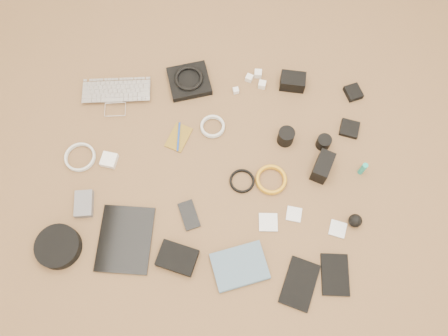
# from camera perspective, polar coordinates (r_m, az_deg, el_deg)

# --- Properties ---
(laptop) EXTENTS (0.34, 0.26, 0.03)m
(laptop) POSITION_cam_1_polar(r_m,az_deg,el_deg) (2.13, -13.89, 8.67)
(laptop) COLOR silver
(laptop) RESTS_ON ground
(headphone_pouch) EXTENTS (0.23, 0.23, 0.03)m
(headphone_pouch) POSITION_cam_1_polar(r_m,az_deg,el_deg) (2.12, -4.57, 11.24)
(headphone_pouch) COLOR black
(headphone_pouch) RESTS_ON ground
(headphones) EXTENTS (0.15, 0.15, 0.02)m
(headphones) POSITION_cam_1_polar(r_m,az_deg,el_deg) (2.10, -4.62, 11.61)
(headphones) COLOR black
(headphones) RESTS_ON headphone_pouch
(charger_a) EXTENTS (0.04, 0.04, 0.03)m
(charger_a) POSITION_cam_1_polar(r_m,az_deg,el_deg) (2.13, 3.32, 11.65)
(charger_a) COLOR white
(charger_a) RESTS_ON ground
(charger_b) EXTENTS (0.03, 0.03, 0.03)m
(charger_b) POSITION_cam_1_polar(r_m,az_deg,el_deg) (2.14, 4.47, 12.18)
(charger_b) COLOR white
(charger_b) RESTS_ON ground
(charger_c) EXTENTS (0.04, 0.04, 0.03)m
(charger_c) POSITION_cam_1_polar(r_m,az_deg,el_deg) (2.11, 5.00, 10.80)
(charger_c) COLOR white
(charger_c) RESTS_ON ground
(charger_d) EXTENTS (0.03, 0.03, 0.02)m
(charger_d) POSITION_cam_1_polar(r_m,az_deg,el_deg) (2.09, 1.56, 10.08)
(charger_d) COLOR white
(charger_d) RESTS_ON ground
(dslr_camera) EXTENTS (0.12, 0.09, 0.07)m
(dslr_camera) POSITION_cam_1_polar(r_m,az_deg,el_deg) (2.12, 8.95, 11.09)
(dslr_camera) COLOR black
(dslr_camera) RESTS_ON ground
(lens_pouch) EXTENTS (0.09, 0.10, 0.03)m
(lens_pouch) POSITION_cam_1_polar(r_m,az_deg,el_deg) (2.17, 16.53, 9.44)
(lens_pouch) COLOR black
(lens_pouch) RESTS_ON ground
(notebook_olive) EXTENTS (0.12, 0.15, 0.01)m
(notebook_olive) POSITION_cam_1_polar(r_m,az_deg,el_deg) (2.00, -5.94, 4.00)
(notebook_olive) COLOR olive
(notebook_olive) RESTS_ON ground
(pen_blue) EXTENTS (0.01, 0.14, 0.01)m
(pen_blue) POSITION_cam_1_polar(r_m,az_deg,el_deg) (1.99, -5.96, 4.09)
(pen_blue) COLOR #143CA7
(pen_blue) RESTS_ON notebook_olive
(cable_white_a) EXTENTS (0.14, 0.14, 0.01)m
(cable_white_a) POSITION_cam_1_polar(r_m,az_deg,el_deg) (2.00, -1.50, 5.36)
(cable_white_a) COLOR silver
(cable_white_a) RESTS_ON ground
(lens_a) EXTENTS (0.09, 0.09, 0.08)m
(lens_a) POSITION_cam_1_polar(r_m,az_deg,el_deg) (1.97, 8.08, 4.09)
(lens_a) COLOR black
(lens_a) RESTS_ON ground
(lens_b) EXTENTS (0.08, 0.08, 0.06)m
(lens_b) POSITION_cam_1_polar(r_m,az_deg,el_deg) (2.00, 12.88, 3.30)
(lens_b) COLOR black
(lens_b) RESTS_ON ground
(card_reader) EXTENTS (0.10, 0.10, 0.02)m
(card_reader) POSITION_cam_1_polar(r_m,az_deg,el_deg) (2.08, 16.07, 4.96)
(card_reader) COLOR black
(card_reader) RESTS_ON ground
(power_brick) EXTENTS (0.07, 0.07, 0.03)m
(power_brick) POSITION_cam_1_polar(r_m,az_deg,el_deg) (1.99, -14.77, 1.01)
(power_brick) COLOR white
(power_brick) RESTS_ON ground
(cable_white_b) EXTENTS (0.18, 0.18, 0.01)m
(cable_white_b) POSITION_cam_1_polar(r_m,az_deg,el_deg) (2.04, -18.24, 1.30)
(cable_white_b) COLOR silver
(cable_white_b) RESTS_ON ground
(cable_black) EXTENTS (0.13, 0.13, 0.01)m
(cable_black) POSITION_cam_1_polar(r_m,az_deg,el_deg) (1.90, 2.36, -1.76)
(cable_black) COLOR black
(cable_black) RESTS_ON ground
(cable_yellow) EXTENTS (0.18, 0.18, 0.02)m
(cable_yellow) POSITION_cam_1_polar(r_m,az_deg,el_deg) (1.91, 6.15, -1.59)
(cable_yellow) COLOR orange
(cable_yellow) RESTS_ON ground
(flash) EXTENTS (0.10, 0.14, 0.09)m
(flash) POSITION_cam_1_polar(r_m,az_deg,el_deg) (1.93, 12.75, 0.17)
(flash) COLOR black
(flash) RESTS_ON ground
(lens_cleaner) EXTENTS (0.03, 0.03, 0.08)m
(lens_cleaner) POSITION_cam_1_polar(r_m,az_deg,el_deg) (1.98, 17.67, -0.09)
(lens_cleaner) COLOR teal
(lens_cleaner) RESTS_ON ground
(battery_charger) EXTENTS (0.09, 0.12, 0.03)m
(battery_charger) POSITION_cam_1_polar(r_m,az_deg,el_deg) (1.95, -17.82, -4.48)
(battery_charger) COLOR slate
(battery_charger) RESTS_ON ground
(tablet) EXTENTS (0.22, 0.28, 0.01)m
(tablet) POSITION_cam_1_polar(r_m,az_deg,el_deg) (1.88, -12.76, -9.05)
(tablet) COLOR black
(tablet) RESTS_ON ground
(phone) EXTENTS (0.11, 0.14, 0.01)m
(phone) POSITION_cam_1_polar(r_m,az_deg,el_deg) (1.86, -4.58, -6.15)
(phone) COLOR black
(phone) RESTS_ON ground
(filter_case_left) EXTENTS (0.08, 0.08, 0.01)m
(filter_case_left) POSITION_cam_1_polar(r_m,az_deg,el_deg) (1.86, 5.79, -7.08)
(filter_case_left) COLOR silver
(filter_case_left) RESTS_ON ground
(filter_case_mid) EXTENTS (0.07, 0.07, 0.01)m
(filter_case_mid) POSITION_cam_1_polar(r_m,az_deg,el_deg) (1.88, 9.12, -5.98)
(filter_case_mid) COLOR silver
(filter_case_mid) RESTS_ON ground
(filter_case_right) EXTENTS (0.08, 0.08, 0.01)m
(filter_case_right) POSITION_cam_1_polar(r_m,az_deg,el_deg) (1.90, 14.62, -7.71)
(filter_case_right) COLOR silver
(filter_case_right) RESTS_ON ground
(air_blower) EXTENTS (0.07, 0.07, 0.06)m
(air_blower) POSITION_cam_1_polar(r_m,az_deg,el_deg) (1.91, 16.77, -6.60)
(air_blower) COLOR black
(air_blower) RESTS_ON ground
(headphone_case) EXTENTS (0.23, 0.23, 0.05)m
(headphone_case) POSITION_cam_1_polar(r_m,az_deg,el_deg) (1.93, -20.83, -9.57)
(headphone_case) COLOR black
(headphone_case) RESTS_ON ground
(drive_case) EXTENTS (0.18, 0.14, 0.04)m
(drive_case) POSITION_cam_1_polar(r_m,az_deg,el_deg) (1.81, -6.12, -11.61)
(drive_case) COLOR black
(drive_case) RESTS_ON ground
(paperback) EXTENTS (0.26, 0.22, 0.02)m
(paperback) POSITION_cam_1_polar(r_m,az_deg,el_deg) (1.80, 2.81, -15.13)
(paperback) COLOR #48637A
(paperback) RESTS_ON ground
(notebook_black_a) EXTENTS (0.17, 0.22, 0.01)m
(notebook_black_a) POSITION_cam_1_polar(r_m,az_deg,el_deg) (1.83, 9.85, -14.66)
(notebook_black_a) COLOR black
(notebook_black_a) RESTS_ON ground
(notebook_black_b) EXTENTS (0.11, 0.17, 0.01)m
(notebook_black_b) POSITION_cam_1_polar(r_m,az_deg,el_deg) (1.86, 14.29, -13.34)
(notebook_black_b) COLOR black
(notebook_black_b) RESTS_ON ground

